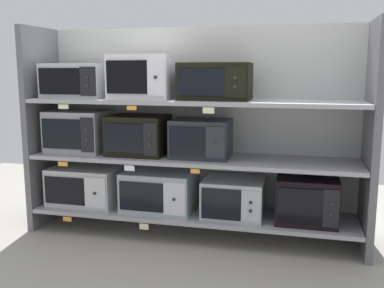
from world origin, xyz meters
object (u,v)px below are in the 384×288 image
(microwave_5, at_px, (138,135))
(microwave_8, at_px, (143,77))
(microwave_2, at_px, (234,197))
(microwave_0, at_px, (86,185))
(microwave_3, at_px, (307,199))
(microwave_1, at_px, (160,190))
(microwave_7, at_px, (78,81))
(microwave_6, at_px, (201,139))
(microwave_9, at_px, (215,81))
(microwave_4, at_px, (78,131))

(microwave_5, bearing_deg, microwave_8, -0.03)
(microwave_2, bearing_deg, microwave_5, 179.97)
(microwave_0, bearing_deg, microwave_3, -0.01)
(microwave_1, xyz_separation_m, microwave_5, (-0.17, -0.00, 0.44))
(microwave_7, bearing_deg, microwave_8, 0.01)
(microwave_2, height_order, microwave_7, microwave_7)
(microwave_3, distance_m, microwave_7, 2.00)
(microwave_6, relative_size, microwave_9, 0.84)
(microwave_7, distance_m, microwave_8, 0.56)
(microwave_9, bearing_deg, microwave_3, -0.02)
(microwave_3, distance_m, microwave_6, 0.90)
(microwave_1, height_order, microwave_8, microwave_8)
(microwave_8, bearing_deg, microwave_5, 179.97)
(microwave_5, relative_size, microwave_8, 0.94)
(microwave_0, xyz_separation_m, microwave_7, (-0.03, -0.00, 0.86))
(microwave_4, xyz_separation_m, microwave_8, (0.57, -0.00, 0.44))
(microwave_9, bearing_deg, microwave_8, -180.00)
(microwave_7, height_order, microwave_8, microwave_8)
(microwave_6, bearing_deg, microwave_2, -0.07)
(microwave_8, bearing_deg, microwave_4, 180.00)
(microwave_0, distance_m, microwave_2, 1.24)
(microwave_9, bearing_deg, microwave_6, -179.94)
(microwave_3, height_order, microwave_5, microwave_5)
(microwave_0, xyz_separation_m, microwave_9, (1.09, -0.00, 0.87))
(microwave_2, height_order, microwave_6, microwave_6)
(microwave_0, relative_size, microwave_7, 1.11)
(microwave_3, height_order, microwave_4, microwave_4)
(microwave_1, height_order, microwave_5, microwave_5)
(microwave_2, relative_size, microwave_5, 1.02)
(microwave_9, bearing_deg, microwave_1, 180.00)
(microwave_1, xyz_separation_m, microwave_6, (0.34, -0.00, 0.43))
(microwave_1, xyz_separation_m, microwave_4, (-0.70, -0.00, 0.45))
(microwave_9, bearing_deg, microwave_7, -179.99)
(microwave_5, height_order, microwave_9, microwave_9)
(microwave_2, bearing_deg, microwave_1, 179.96)
(microwave_0, bearing_deg, microwave_6, -0.01)
(microwave_0, relative_size, microwave_2, 1.23)
(microwave_9, bearing_deg, microwave_2, -0.16)
(microwave_5, distance_m, microwave_7, 0.66)
(microwave_7, bearing_deg, microwave_5, 0.02)
(microwave_2, height_order, microwave_9, microwave_9)
(microwave_5, relative_size, microwave_6, 1.02)
(microwave_1, bearing_deg, microwave_3, -0.01)
(microwave_5, xyz_separation_m, microwave_8, (0.05, -0.00, 0.45))
(microwave_0, relative_size, microwave_5, 1.26)
(microwave_0, relative_size, microwave_4, 1.20)
(microwave_3, bearing_deg, microwave_1, 179.99)
(microwave_2, bearing_deg, microwave_3, 0.02)
(microwave_1, relative_size, microwave_9, 1.06)
(microwave_8, bearing_deg, microwave_2, -0.03)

